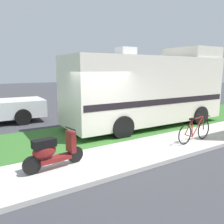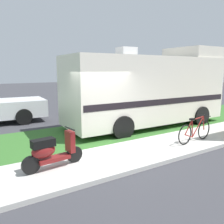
{
  "view_description": "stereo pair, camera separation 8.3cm",
  "coord_description": "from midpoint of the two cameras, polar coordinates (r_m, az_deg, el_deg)",
  "views": [
    {
      "loc": [
        -3.92,
        -6.49,
        2.58
      ],
      "look_at": [
        0.47,
        0.3,
        1.1
      ],
      "focal_mm": 37.5,
      "sensor_mm": 36.0,
      "label": 1
    },
    {
      "loc": [
        -3.85,
        -6.54,
        2.58
      ],
      "look_at": [
        0.47,
        0.3,
        1.1
      ],
      "focal_mm": 37.5,
      "sensor_mm": 36.0,
      "label": 2
    }
  ],
  "objects": [
    {
      "name": "bicycle",
      "position": [
        8.52,
        19.24,
        -4.35
      ],
      "size": [
        1.76,
        0.52,
        0.89
      ],
      "color": "black",
      "rests_on": "ground"
    },
    {
      "name": "ground_plane",
      "position": [
        8.01,
        -1.98,
        -8.42
      ],
      "size": [
        80.0,
        80.0,
        0.0
      ],
      "primitive_type": "plane",
      "color": "#38383D"
    },
    {
      "name": "sidewalk",
      "position": [
        7.05,
        3.12,
        -10.59
      ],
      "size": [
        24.0,
        2.0,
        0.12
      ],
      "color": "beige",
      "rests_on": "ground"
    },
    {
      "name": "scooter",
      "position": [
        6.08,
        -14.79,
        -9.2
      ],
      "size": [
        1.61,
        0.51,
        0.97
      ],
      "color": "black",
      "rests_on": "ground"
    },
    {
      "name": "motorhome_rv",
      "position": [
        10.69,
        8.51,
        5.64
      ],
      "size": [
        7.46,
        2.76,
        3.61
      ],
      "color": "silver",
      "rests_on": "ground"
    },
    {
      "name": "grass_strip",
      "position": [
        9.26,
        -6.78,
        -5.62
      ],
      "size": [
        24.0,
        3.4,
        0.08
      ],
      "color": "#336628",
      "rests_on": "ground"
    }
  ]
}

